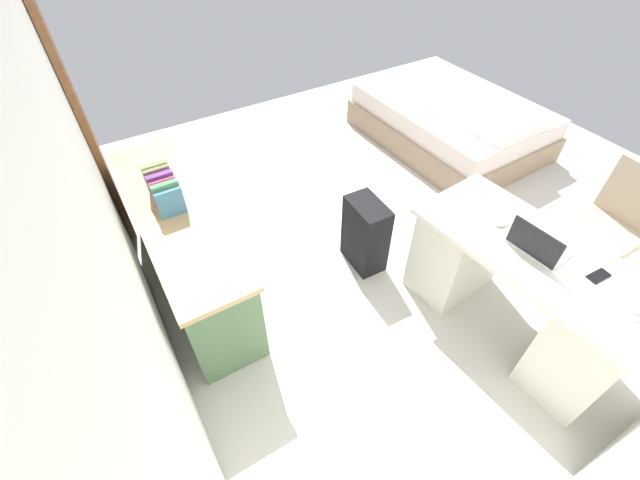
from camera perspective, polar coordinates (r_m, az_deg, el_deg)
name	(u,v)px	position (r m, az deg, el deg)	size (l,w,h in m)	color
ground_plane	(414,222)	(3.84, 12.84, 2.37)	(5.60, 5.60, 0.00)	beige
wall_back	(86,187)	(2.28, -29.57, 6.35)	(4.20, 0.10, 2.63)	silver
door_wooden	(78,107)	(3.79, -30.41, 15.51)	(0.88, 0.05, 2.04)	brown
desk	(518,290)	(3.01, 25.60, -6.17)	(1.49, 0.79, 0.76)	silver
office_chair	(605,233)	(3.69, 34.56, 0.78)	(0.52, 0.52, 0.94)	black
credenza	(185,248)	(3.16, -18.05, -1.09)	(1.80, 0.48, 0.73)	#4C6B47
bed	(451,122)	(4.93, 17.56, 15.28)	(1.94, 1.45, 0.58)	gray
suitcase_black	(365,234)	(3.22, 6.26, 0.79)	(0.36, 0.22, 0.59)	black
laptop	(537,245)	(2.72, 27.72, -0.64)	(0.33, 0.25, 0.21)	#B7B7BC
computer_mouse	(502,222)	(2.84, 23.79, 2.24)	(0.06, 0.10, 0.03)	white
cell_phone_near_laptop	(599,276)	(2.78, 34.00, -4.13)	(0.07, 0.14, 0.01)	black
book_row	(164,190)	(2.93, -20.69, 6.51)	(0.32, 0.17, 0.23)	teal
figurine_small	(154,174)	(3.20, -21.87, 8.48)	(0.08, 0.08, 0.11)	gold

